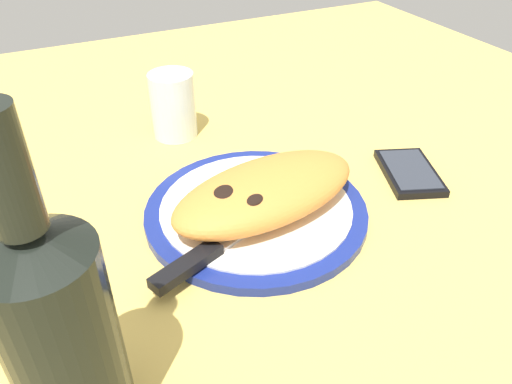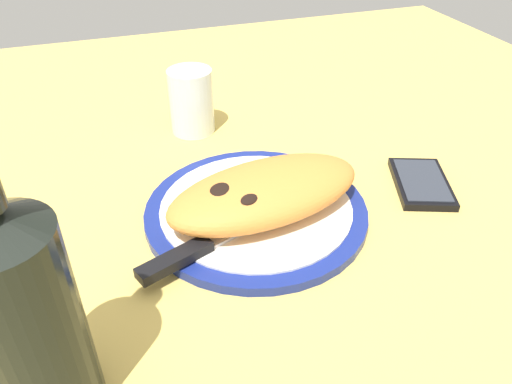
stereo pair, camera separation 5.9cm
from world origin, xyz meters
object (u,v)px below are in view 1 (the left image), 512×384
knife (210,251)px  calzone (266,191)px  smartphone (409,172)px  water_glass (174,109)px  wine_bottle (60,334)px  plate (256,211)px  fork (240,179)px

knife → calzone: bearing=-153.0°
smartphone → water_glass: size_ratio=1.29×
wine_bottle → plate: bearing=-142.3°
plate → water_glass: size_ratio=2.72×
knife → smartphone: bearing=-171.6°
calzone → water_glass: 25.46cm
water_glass → wine_bottle: wine_bottle is taller
water_glass → fork: bearing=98.3°
calzone → wine_bottle: wine_bottle is taller
smartphone → water_glass: water_glass is taller
fork → water_glass: 18.75cm
calzone → fork: bearing=-87.4°
smartphone → water_glass: bearing=-45.3°
water_glass → knife: bearing=78.6°
calzone → knife: 10.37cm
calzone → water_glass: water_glass is taller
calzone → knife: size_ratio=1.23×
calzone → plate: bearing=-56.2°
calzone → fork: 7.32cm
plate → knife: bearing=34.9°
wine_bottle → knife: bearing=-140.8°
plate → fork: fork is taller
smartphone → water_glass: (25.07, -25.32, 3.71)cm
knife → water_glass: (-6.04, -29.90, 2.28)cm
calzone → wine_bottle: bearing=35.1°
plate → fork: (-0.46, -5.76, 0.99)cm
plate → smartphone: bearing=177.0°
plate → wine_bottle: bearing=37.7°
fork → water_glass: bearing=-81.7°
knife → plate: bearing=-145.1°
fork → knife: 14.47cm
fork → knife: (8.74, 11.53, 0.28)cm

